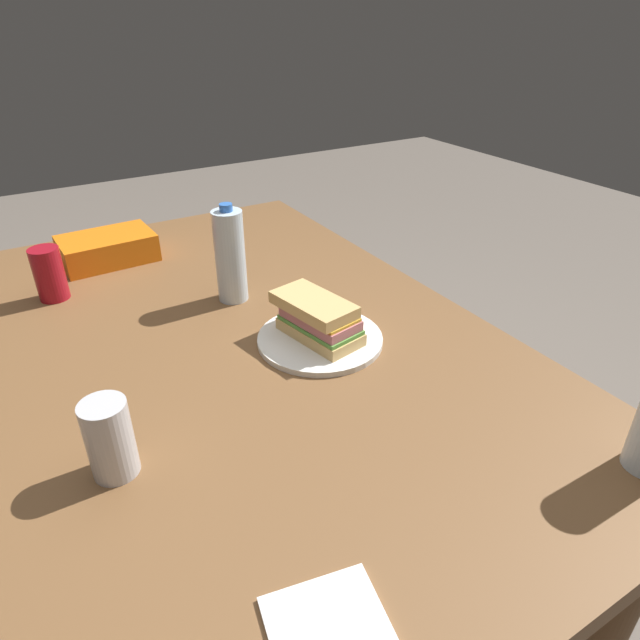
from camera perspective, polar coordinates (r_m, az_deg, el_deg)
name	(u,v)px	position (r m, az deg, el deg)	size (l,w,h in m)	color
ground_plane	(245,574)	(1.63, -7.75, -24.55)	(8.00, 8.00, 0.00)	#70665B
dining_table	(224,377)	(1.17, -9.89, -5.82)	(1.50, 1.04, 0.73)	brown
paper_plate	(320,339)	(1.11, 0.00, -1.97)	(0.25, 0.25, 0.01)	white
sandwich	(318,318)	(1.08, -0.21, 0.17)	(0.19, 0.13, 0.08)	#DBB26B
soda_can_red	(49,274)	(1.39, -26.13, 4.29)	(0.07, 0.07, 0.12)	maroon
chip_bag	(108,248)	(1.55, -21.05, 6.91)	(0.23, 0.15, 0.07)	orange
water_bottle_tall	(230,256)	(1.24, -9.25, 6.53)	(0.07, 0.07, 0.22)	silver
soda_can_silver	(110,439)	(0.84, -20.86, -11.38)	(0.07, 0.07, 0.12)	silver
paper_napkin	(331,633)	(0.68, 1.09, -29.54)	(0.13, 0.13, 0.01)	white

